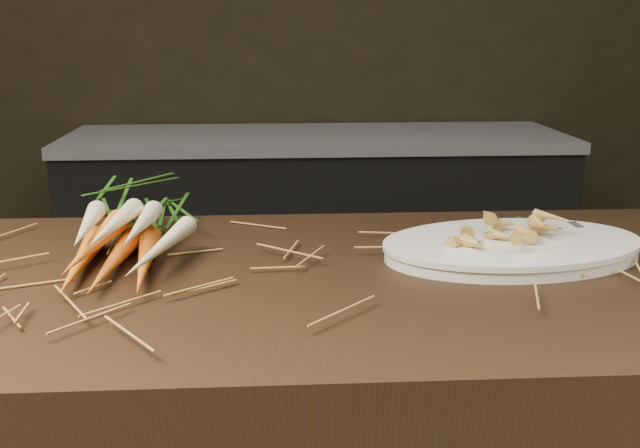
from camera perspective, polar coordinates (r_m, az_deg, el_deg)
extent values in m
cube|color=black|center=(3.05, -0.25, -1.74)|extent=(1.80, 0.60, 0.80)
cube|color=#99999E|center=(2.96, -0.25, 6.09)|extent=(1.82, 0.62, 0.04)
cone|color=#CE611E|center=(1.14, -16.68, -2.64)|extent=(0.04, 0.27, 0.03)
cone|color=#CE611E|center=(1.13, -14.54, -2.64)|extent=(0.05, 0.27, 0.03)
cone|color=#CE611E|center=(1.12, -12.36, -2.64)|extent=(0.05, 0.27, 0.03)
cone|color=#CE611E|center=(1.12, -15.79, -1.41)|extent=(0.06, 0.27, 0.03)
cone|color=beige|center=(1.13, -16.26, -0.14)|extent=(0.05, 0.25, 0.04)
cone|color=beige|center=(1.11, -14.46, -0.07)|extent=(0.04, 0.25, 0.04)
cone|color=beige|center=(1.12, -12.65, -0.10)|extent=(0.03, 0.25, 0.04)
cone|color=beige|center=(1.09, -11.35, -1.70)|extent=(0.08, 0.25, 0.03)
ellipsoid|color=#2A6717|center=(1.34, -12.59, 1.48)|extent=(0.17, 0.24, 0.09)
cube|color=silver|center=(1.26, 19.46, -0.99)|extent=(0.02, 0.15, 0.00)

